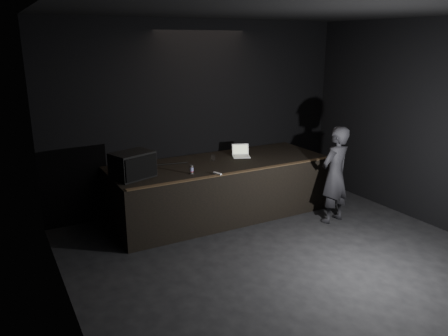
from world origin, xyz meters
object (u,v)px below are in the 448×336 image
object	(u,v)px
stage_riser	(220,188)
person	(335,175)
laptop	(241,153)
beer_can	(192,170)
stage_monitor	(133,165)

from	to	relation	value
stage_riser	person	world-z (taller)	person
stage_riser	person	bearing A→B (deg)	-38.46
laptop	beer_can	world-z (taller)	laptop
stage_monitor	laptop	world-z (taller)	stage_monitor
laptop	beer_can	xyz separation A→B (m)	(-1.30, -0.59, 0.02)
stage_riser	beer_can	xyz separation A→B (m)	(-0.76, -0.41, 0.57)
person	stage_riser	bearing A→B (deg)	-50.00
stage_riser	stage_monitor	world-z (taller)	stage_monitor
stage_monitor	beer_can	bearing A→B (deg)	-34.22
stage_monitor	person	bearing A→B (deg)	-37.39
stage_monitor	laptop	distance (m)	2.24
stage_riser	laptop	bearing A→B (deg)	18.69
laptop	person	xyz separation A→B (m)	(1.05, -1.45, -0.19)
laptop	beer_can	size ratio (longest dim) A/B	2.74
beer_can	person	world-z (taller)	person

